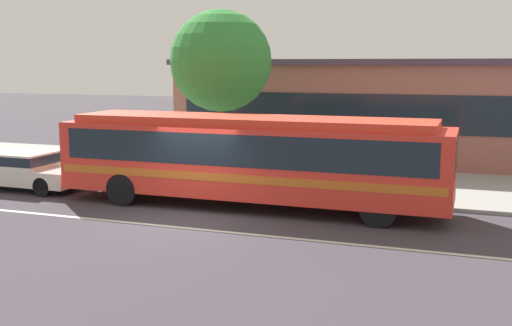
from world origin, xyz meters
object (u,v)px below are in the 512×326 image
Objects in this scene: sedan_behind_bus at (18,168)px; pedestrian_waiting_near_sign at (224,157)px; bus_stop_sign at (393,151)px; transit_bus at (251,155)px; street_tree_near_stop at (221,61)px; pedestrian_walking_along_curb at (312,157)px.

pedestrian_waiting_near_sign is (6.78, 2.48, 0.39)m from sedan_behind_bus.
transit_bus is at bearing -152.96° from bus_stop_sign.
street_tree_near_stop reaches higher than pedestrian_waiting_near_sign.
street_tree_near_stop is at bearing 165.26° from pedestrian_walking_along_curb.
transit_bus is 6.80× the size of pedestrian_walking_along_curb.
bus_stop_sign is 7.65m from street_tree_near_stop.
street_tree_near_stop is at bearing 36.37° from sedan_behind_bus.
bus_stop_sign is (2.92, -1.25, 0.49)m from pedestrian_walking_along_curb.
transit_bus is 5.04× the size of bus_stop_sign.
bus_stop_sign is at bearing -18.50° from street_tree_near_stop.
pedestrian_walking_along_curb is 3.21m from bus_stop_sign.
pedestrian_waiting_near_sign is 0.97× the size of pedestrian_walking_along_curb.
pedestrian_waiting_near_sign is at bearing 20.12° from sedan_behind_bus.
bus_stop_sign is at bearing -3.78° from pedestrian_waiting_near_sign.
street_tree_near_stop is at bearing 114.90° from pedestrian_waiting_near_sign.
street_tree_near_stop is (-6.75, 2.26, 2.80)m from bus_stop_sign.
sedan_behind_bus is 8.23m from street_tree_near_stop.
pedestrian_waiting_near_sign is (-1.89, 2.43, -0.50)m from transit_bus.
pedestrian_walking_along_curb is 0.74× the size of bus_stop_sign.
pedestrian_waiting_near_sign is 0.72× the size of bus_stop_sign.
bus_stop_sign is (3.99, 2.04, 0.02)m from transit_bus.
bus_stop_sign is at bearing 9.40° from sedan_behind_bus.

